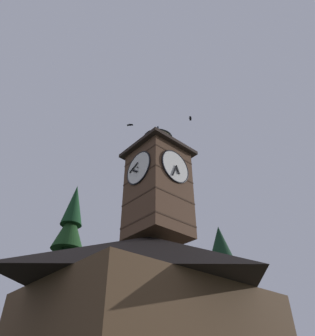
{
  "coord_description": "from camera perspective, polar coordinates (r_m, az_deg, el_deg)",
  "views": [
    {
      "loc": [
        12.68,
        10.44,
        1.46
      ],
      "look_at": [
        0.93,
        -2.91,
        13.56
      ],
      "focal_mm": 32.69,
      "sensor_mm": 36.0,
      "label": 1
    }
  ],
  "objects": [
    {
      "name": "building_main",
      "position": [
        17.23,
        -1.75,
        -25.05
      ],
      "size": [
        11.87,
        10.13,
        8.19
      ],
      "color": "brown",
      "rests_on": "ground_plane"
    },
    {
      "name": "clock_tower",
      "position": [
        20.49,
        0.1,
        -3.07
      ],
      "size": [
        4.01,
        4.01,
        9.1
      ],
      "color": "brown",
      "rests_on": "building_main"
    },
    {
      "name": "pine_tree_behind",
      "position": [
        23.59,
        -18.11,
        -22.5
      ],
      "size": [
        5.23,
        5.23,
        14.73
      ],
      "color": "#473323",
      "rests_on": "ground_plane"
    },
    {
      "name": "pine_tree_aside",
      "position": [
        25.68,
        13.21,
        -25.77
      ],
      "size": [
        6.8,
        6.8,
        12.22
      ],
      "color": "#473323",
      "rests_on": "ground_plane"
    },
    {
      "name": "moon",
      "position": [
        55.25,
        -17.88,
        -18.51
      ],
      "size": [
        2.36,
        2.36,
        2.36
      ],
      "color": "silver"
    },
    {
      "name": "flying_bird_high",
      "position": [
        26.97,
        6.15,
        9.21
      ],
      "size": [
        0.5,
        0.45,
        0.14
      ],
      "color": "black"
    },
    {
      "name": "flying_bird_low",
      "position": [
        25.62,
        -5.14,
        8.01
      ],
      "size": [
        0.46,
        0.49,
        0.13
      ],
      "color": "black"
    }
  ]
}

